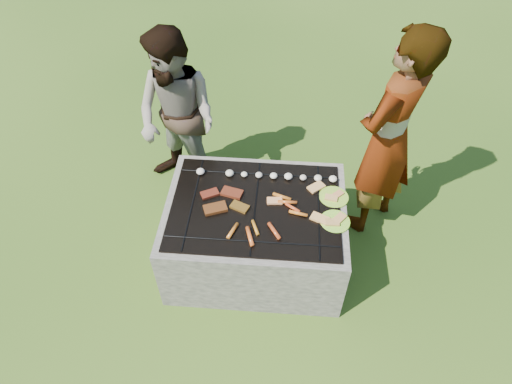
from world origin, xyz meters
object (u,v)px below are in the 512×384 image
at_px(plate_near, 335,221).
at_px(fire_pit, 255,234).
at_px(cook, 388,139).
at_px(bystander, 178,119).
at_px(plate_far, 334,197).

bearing_deg(plate_near, fire_pit, 169.84).
bearing_deg(cook, fire_pit, -22.24).
xyz_separation_m(fire_pit, bystander, (-0.70, 0.76, 0.47)).
distance_m(fire_pit, plate_near, 0.66).
height_order(cook, bystander, cook).
height_order(plate_far, cook, cook).
distance_m(plate_near, bystander, 1.53).
height_order(fire_pit, cook, cook).
relative_size(fire_pit, cook, 0.74).
xyz_separation_m(fire_pit, plate_near, (0.56, -0.10, 0.33)).
height_order(fire_pit, bystander, bystander).
bearing_deg(plate_far, fire_pit, -167.03).
bearing_deg(bystander, plate_near, -5.54).
relative_size(plate_far, plate_near, 1.21).
bearing_deg(plate_far, cook, 43.46).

